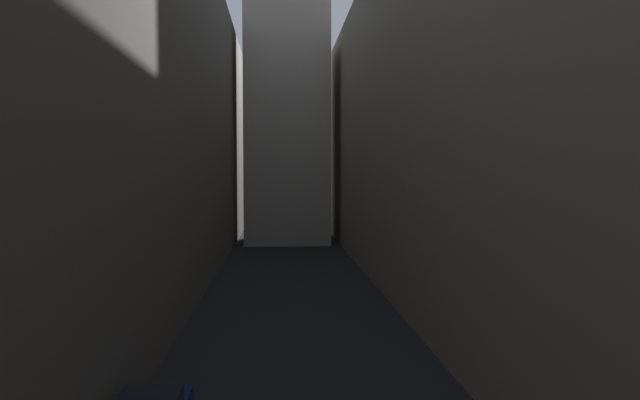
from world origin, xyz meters
The scene contains 3 objects.
ground_plane centered at (0.00, 48.00, 0.00)m, with size 264.00×264.00×0.00m, color black.
building_block_left centered at (-12.03, 50.00, 11.37)m, with size 13.06×108.00×22.75m, color #60594F.
building_block_right centered at (12.50, 50.00, 11.07)m, with size 14.00×108.00×22.13m, color gray.
Camera 1 is at (-0.86, 11.47, 7.43)m, focal length 30.19 mm.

